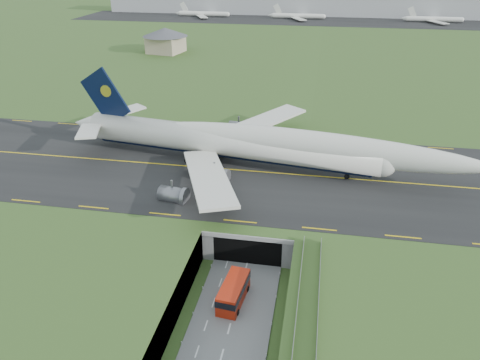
# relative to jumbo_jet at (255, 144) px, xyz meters

# --- Properties ---
(ground) EXTENTS (900.00, 900.00, 0.00)m
(ground) POSITION_rel_jumbo_jet_xyz_m (2.89, -35.80, -11.41)
(ground) COLOR #3A5622
(ground) RESTS_ON ground
(airfield_deck) EXTENTS (800.00, 800.00, 6.00)m
(airfield_deck) POSITION_rel_jumbo_jet_xyz_m (2.89, -35.80, -8.41)
(airfield_deck) COLOR gray
(airfield_deck) RESTS_ON ground
(trench_road) EXTENTS (12.00, 75.00, 0.20)m
(trench_road) POSITION_rel_jumbo_jet_xyz_m (2.89, -43.30, -11.31)
(trench_road) COLOR slate
(trench_road) RESTS_ON ground
(taxiway) EXTENTS (800.00, 44.00, 0.18)m
(taxiway) POSITION_rel_jumbo_jet_xyz_m (2.89, -2.80, -5.32)
(taxiway) COLOR black
(taxiway) RESTS_ON airfield_deck
(tunnel_portal) EXTENTS (17.00, 22.30, 6.00)m
(tunnel_portal) POSITION_rel_jumbo_jet_xyz_m (2.89, -19.08, -8.07)
(tunnel_portal) COLOR gray
(tunnel_portal) RESTS_ON ground
(jumbo_jet) EXTENTS (94.09, 60.13, 20.11)m
(jumbo_jet) POSITION_rel_jumbo_jet_xyz_m (0.00, 0.00, 0.00)
(jumbo_jet) COLOR silver
(jumbo_jet) RESTS_ON ground
(shuttle_tram) EXTENTS (4.13, 8.87, 3.47)m
(shuttle_tram) POSITION_rel_jumbo_jet_xyz_m (2.36, -37.71, -9.51)
(shuttle_tram) COLOR #B3210B
(shuttle_tram) RESTS_ON ground
(service_building) EXTENTS (23.97, 23.97, 11.18)m
(service_building) POSITION_rel_jumbo_jet_xyz_m (-59.25, 116.66, 1.21)
(service_building) COLOR tan
(service_building) RESTS_ON ground
(cargo_terminal) EXTENTS (320.00, 67.00, 15.60)m
(cargo_terminal) POSITION_rel_jumbo_jet_xyz_m (2.86, 263.62, 2.55)
(cargo_terminal) COLOR #B2B2B2
(cargo_terminal) RESTS_ON ground
(distant_hills) EXTENTS (700.00, 91.00, 60.00)m
(distant_hills) POSITION_rel_jumbo_jet_xyz_m (67.27, 394.20, -15.41)
(distant_hills) COLOR slate
(distant_hills) RESTS_ON ground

